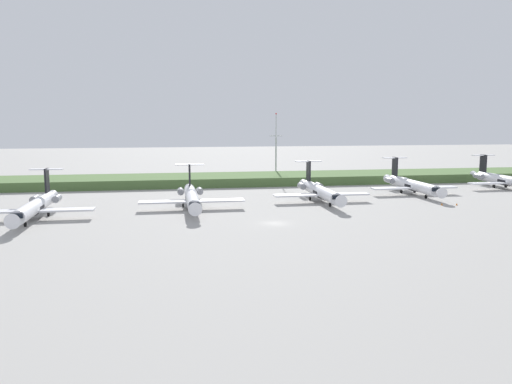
% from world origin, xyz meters
% --- Properties ---
extents(ground_plane, '(500.00, 500.00, 0.00)m').
position_xyz_m(ground_plane, '(0.00, 30.00, 0.00)').
color(ground_plane, '#9E9B96').
extents(grass_berm, '(320.00, 20.00, 2.62)m').
position_xyz_m(grass_berm, '(0.00, 62.05, 1.31)').
color(grass_berm, '#4C6B38').
rests_on(grass_berm, ground).
extents(regional_jet_second, '(22.81, 31.00, 9.00)m').
position_xyz_m(regional_jet_second, '(-45.69, 12.61, 2.54)').
color(regional_jet_second, white).
rests_on(regional_jet_second, ground).
extents(regional_jet_third, '(22.81, 31.00, 9.00)m').
position_xyz_m(regional_jet_third, '(-14.75, 19.38, 2.54)').
color(regional_jet_third, white).
rests_on(regional_jet_third, ground).
extents(regional_jet_fourth, '(22.81, 31.00, 9.00)m').
position_xyz_m(regional_jet_fourth, '(15.97, 24.17, 2.54)').
color(regional_jet_fourth, white).
rests_on(regional_jet_fourth, ground).
extents(regional_jet_fifth, '(22.81, 31.00, 9.00)m').
position_xyz_m(regional_jet_fifth, '(43.33, 32.10, 2.54)').
color(regional_jet_fifth, white).
rests_on(regional_jet_fifth, ground).
extents(regional_jet_sixth, '(22.81, 31.00, 9.00)m').
position_xyz_m(regional_jet_sixth, '(74.38, 37.73, 2.54)').
color(regional_jet_sixth, white).
rests_on(regional_jet_sixth, ground).
extents(antenna_mast, '(4.40, 0.50, 21.68)m').
position_xyz_m(antenna_mast, '(15.55, 73.94, 9.03)').
color(antenna_mast, '#B2B2B7').
rests_on(antenna_mast, ground).
extents(safety_cone_front_marker, '(0.44, 0.44, 0.55)m').
position_xyz_m(safety_cone_front_marker, '(41.92, 13.93, 0.28)').
color(safety_cone_front_marker, orange).
rests_on(safety_cone_front_marker, ground).
extents(safety_cone_mid_marker, '(0.44, 0.44, 0.55)m').
position_xyz_m(safety_cone_mid_marker, '(45.27, 13.34, 0.28)').
color(safety_cone_mid_marker, orange).
rests_on(safety_cone_mid_marker, ground).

